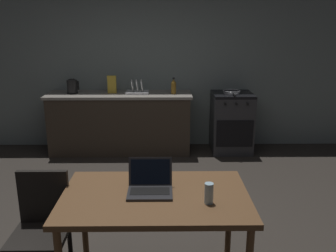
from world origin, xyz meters
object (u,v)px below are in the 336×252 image
at_px(frying_pan, 232,92).
at_px(laptop, 150,186).
at_px(dining_table, 155,204).
at_px(drinking_glass, 209,193).
at_px(chair, 42,223).
at_px(electric_kettle, 72,87).
at_px(stove_oven, 231,122).
at_px(cereal_box, 112,84).
at_px(bottle, 174,86).
at_px(dish_rack, 137,90).

bearing_deg(frying_pan, laptop, -110.73).
relative_size(dining_table, frying_pan, 3.07).
relative_size(dining_table, drinking_glass, 9.24).
relative_size(chair, electric_kettle, 4.00).
distance_m(stove_oven, drinking_glass, 3.27).
distance_m(stove_oven, cereal_box, 1.91).
bearing_deg(laptop, bottle, 75.35).
height_order(chair, dish_rack, dish_rack).
height_order(dining_table, drinking_glass, drinking_glass).
bearing_deg(cereal_box, chair, -92.61).
bearing_deg(stove_oven, chair, -123.30).
bearing_deg(bottle, electric_kettle, 178.11).
relative_size(laptop, bottle, 1.32).
distance_m(laptop, cereal_box, 3.09).
xyz_separation_m(bottle, drinking_glass, (0.16, -3.11, -0.20)).
distance_m(laptop, bottle, 2.96).
xyz_separation_m(chair, bottle, (1.06, 2.92, 0.53)).
xyz_separation_m(electric_kettle, bottle, (1.51, -0.05, 0.01)).
bearing_deg(bottle, dish_rack, 174.72).
bearing_deg(drinking_glass, laptop, 156.28).
bearing_deg(dish_rack, stove_oven, -0.10).
relative_size(dining_table, chair, 1.53).
bearing_deg(laptop, chair, 169.22).
distance_m(dining_table, bottle, 3.01).
bearing_deg(stove_oven, frying_pan, -129.22).
relative_size(chair, bottle, 3.59).
bearing_deg(cereal_box, bottle, -4.34).
relative_size(drinking_glass, cereal_box, 0.55).
bearing_deg(dining_table, electric_kettle, 113.27).
bearing_deg(stove_oven, bottle, -176.96).
relative_size(dining_table, dish_rack, 3.93).
distance_m(chair, dish_rack, 3.05).
height_order(chair, frying_pan, frying_pan).
xyz_separation_m(laptop, frying_pan, (1.12, 2.96, 0.14)).
distance_m(electric_kettle, bottle, 1.51).
bearing_deg(chair, bottle, 67.36).
bearing_deg(drinking_glass, electric_kettle, 117.81).
bearing_deg(frying_pan, cereal_box, 178.47).
bearing_deg(frying_pan, dish_rack, 178.86).
xyz_separation_m(laptop, electric_kettle, (-1.27, 2.99, 0.22)).
bearing_deg(drinking_glass, dish_rack, 102.44).
relative_size(laptop, drinking_glass, 2.21).
relative_size(chair, drinking_glass, 6.04).
bearing_deg(chair, dining_table, -6.63).
relative_size(stove_oven, frying_pan, 2.10).
height_order(laptop, frying_pan, laptop).
bearing_deg(bottle, drinking_glass, -87.12).
bearing_deg(laptop, dish_rack, 85.79).
xyz_separation_m(dining_table, dish_rack, (-0.33, 3.03, 0.28)).
distance_m(dining_table, laptop, 0.13).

